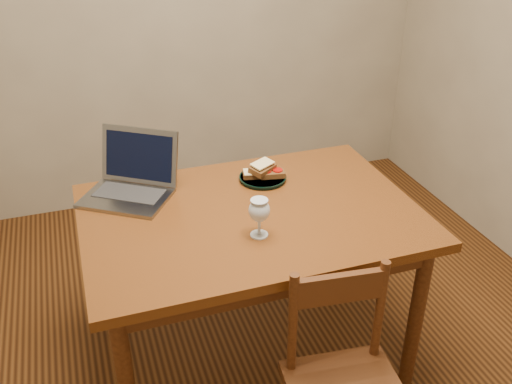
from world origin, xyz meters
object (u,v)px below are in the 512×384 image
object	(u,v)px
chair	(346,379)
plate	(263,178)
milk_glass	(259,218)
laptop	(132,178)
table	(251,230)

from	to	relation	value
chair	plate	distance (m)	0.93
chair	milk_glass	world-z (taller)	milk_glass
milk_glass	laptop	size ratio (longest dim) A/B	0.34
plate	laptop	distance (m)	0.55
chair	laptop	distance (m)	1.15
milk_glass	laptop	bearing A→B (deg)	128.90
plate	milk_glass	world-z (taller)	milk_glass
table	milk_glass	size ratio (longest dim) A/B	8.59
table	chair	bearing A→B (deg)	-79.49
chair	plate	world-z (taller)	chair
milk_glass	laptop	distance (m)	0.61
laptop	table	bearing A→B (deg)	-2.95
chair	milk_glass	distance (m)	0.62
table	laptop	world-z (taller)	laptop
chair	laptop	bearing A→B (deg)	125.13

